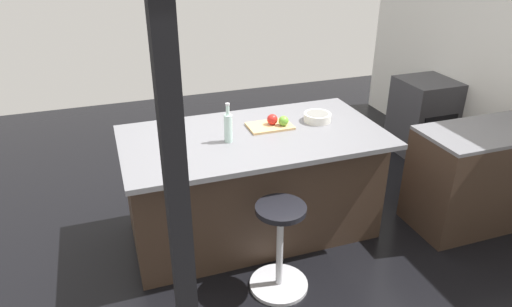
{
  "coord_description": "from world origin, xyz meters",
  "views": [
    {
      "loc": [
        1.0,
        3.3,
        2.45
      ],
      "look_at": [
        -0.08,
        0.19,
        0.81
      ],
      "focal_mm": 32.36,
      "sensor_mm": 36.0,
      "label": 1
    }
  ],
  "objects": [
    {
      "name": "apple_green",
      "position": [
        -0.36,
        0.08,
        1.02
      ],
      "size": [
        0.08,
        0.08,
        0.08
      ],
      "primitive_type": "sphere",
      "color": "#609E2D",
      "rests_on": "cutting_board"
    },
    {
      "name": "ground_plane",
      "position": [
        0.0,
        0.0,
        0.0
      ],
      "size": [
        7.43,
        7.43,
        0.0
      ],
      "primitive_type": "plane",
      "color": "black"
    },
    {
      "name": "fruit_bowl",
      "position": [
        -0.68,
        0.04,
        1.0
      ],
      "size": [
        0.23,
        0.23,
        0.07
      ],
      "color": "silver",
      "rests_on": "kitchen_island"
    },
    {
      "name": "apple_red",
      "position": [
        -0.28,
        0.03,
        1.02
      ],
      "size": [
        0.09,
        0.09,
        0.09
      ],
      "primitive_type": "sphere",
      "color": "red",
      "rests_on": "cutting_board"
    },
    {
      "name": "water_bottle",
      "position": [
        0.15,
        0.2,
        1.08
      ],
      "size": [
        0.06,
        0.06,
        0.31
      ],
      "color": "silver",
      "rests_on": "kitchen_island"
    },
    {
      "name": "stool_by_window",
      "position": [
        -0.04,
        0.83,
        0.34
      ],
      "size": [
        0.44,
        0.44,
        0.71
      ],
      "color": "#B7B7BC",
      "rests_on": "ground_plane"
    },
    {
      "name": "kitchen_island",
      "position": [
        -0.08,
        0.09,
        0.48
      ],
      "size": [
        2.09,
        1.12,
        0.96
      ],
      "color": "#38281E",
      "rests_on": "ground_plane"
    },
    {
      "name": "cutting_board",
      "position": [
        -0.25,
        0.04,
        0.97
      ],
      "size": [
        0.36,
        0.24,
        0.02
      ],
      "primitive_type": "cube",
      "color": "tan",
      "rests_on": "kitchen_island"
    },
    {
      "name": "oven_range",
      "position": [
        -2.51,
        -0.82,
        0.44
      ],
      "size": [
        0.6,
        0.61,
        0.88
      ],
      "color": "#38383D",
      "rests_on": "ground_plane"
    }
  ]
}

